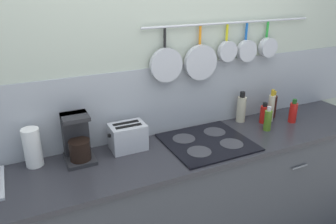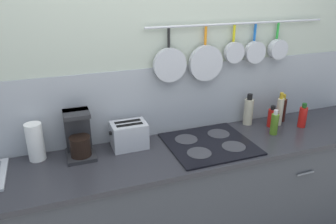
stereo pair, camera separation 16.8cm
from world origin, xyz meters
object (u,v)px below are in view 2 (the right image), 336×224
bottle_olive_oil (272,117)px  bottle_cooking_wine (282,109)px  paper_towel_roll (35,142)px  toaster (129,135)px  bottle_sesame_oil (303,117)px  bottle_hot_sauce (274,124)px  bottle_vinegar (280,111)px  bottle_dish_soap (248,111)px  coffee_maker (79,137)px

bottle_olive_oil → bottle_cooking_wine: size_ratio=0.75×
paper_towel_roll → bottle_olive_oil: size_ratio=1.45×
toaster → bottle_sesame_oil: bearing=-6.1°
bottle_hot_sauce → bottle_olive_oil: size_ratio=1.14×
paper_towel_roll → bottle_vinegar: bearing=-2.9°
bottle_dish_soap → bottle_cooking_wine: bottle_dish_soap is taller
toaster → bottle_hot_sauce: 1.04m
bottle_olive_oil → bottle_vinegar: 0.08m
coffee_maker → bottle_dish_soap: bearing=1.9°
toaster → bottle_vinegar: bearing=-2.2°
bottle_hot_sauce → bottle_sesame_oil: bearing=6.5°
paper_towel_roll → toaster: (0.58, -0.04, -0.03)m
bottle_vinegar → bottle_cooking_wine: (0.07, 0.05, -0.02)m
paper_towel_roll → coffee_maker: bearing=-8.1°
bottle_dish_soap → bottle_sesame_oil: size_ratio=1.29×
toaster → bottle_sesame_oil: (1.31, -0.14, -0.00)m
bottle_hot_sauce → bottle_cooking_wine: bottle_cooking_wine is taller
bottle_cooking_wine → bottle_sesame_oil: size_ratio=1.16×
bottle_hot_sauce → bottle_vinegar: 0.19m
coffee_maker → bottle_olive_oil: (1.42, -0.06, -0.05)m
bottle_dish_soap → bottle_hot_sauce: (0.07, -0.22, -0.03)m
paper_towel_roll → bottle_sesame_oil: (1.88, -0.18, -0.04)m
bottle_vinegar → coffee_maker: bearing=178.0°
coffee_maker → toaster: coffee_maker is taller
bottle_hot_sauce → bottle_sesame_oil: bottle_sesame_oil is taller
bottle_olive_oil → bottle_cooking_wine: bearing=23.8°
coffee_maker → bottle_vinegar: size_ratio=1.15×
paper_towel_roll → bottle_vinegar: (1.74, -0.09, -0.01)m
bottle_cooking_wine → bottle_vinegar: bearing=-141.1°
coffee_maker → bottle_vinegar: (1.49, -0.05, -0.01)m
bottle_vinegar → bottle_sesame_oil: size_ratio=1.37×
coffee_maker → bottle_dish_soap: coffee_maker is taller
paper_towel_roll → bottle_sesame_oil: paper_towel_roll is taller
bottle_olive_oil → bottle_vinegar: size_ratio=0.64×
toaster → bottle_olive_oil: size_ratio=1.49×
coffee_maker → bottle_hot_sauce: 1.36m
bottle_cooking_wine → coffee_maker: bearing=-179.9°
toaster → bottle_hot_sauce: bearing=-9.5°
bottle_dish_soap → bottle_sesame_oil: bottle_dish_soap is taller
coffee_maker → bottle_dish_soap: (1.27, 0.04, -0.02)m
paper_towel_roll → toaster: bearing=-4.3°
bottle_sesame_oil → bottle_cooking_wine: bearing=116.0°
toaster → bottle_vinegar: bottle_vinegar is taller
coffee_maker → bottle_dish_soap: 1.27m
coffee_maker → bottle_cooking_wine: 1.55m
toaster → bottle_cooking_wine: 1.23m
bottle_dish_soap → bottle_olive_oil: size_ratio=1.48×
coffee_maker → bottle_vinegar: 1.49m
bottle_dish_soap → paper_towel_roll: bearing=-179.8°
bottle_hot_sauce → toaster: bearing=170.5°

